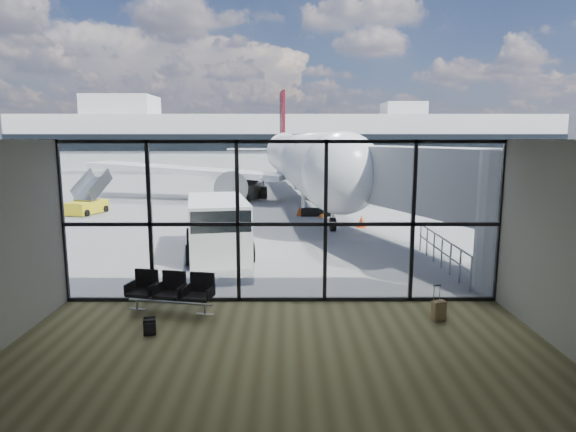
{
  "coord_description": "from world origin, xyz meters",
  "views": [
    {
      "loc": [
        0.13,
        -12.97,
        4.51
      ],
      "look_at": [
        0.19,
        3.0,
        1.95
      ],
      "focal_mm": 30.0,
      "sensor_mm": 36.0,
      "label": 1
    }
  ],
  "objects_px": {
    "suitcase": "(439,311)",
    "service_van": "(218,226)",
    "backpack": "(150,327)",
    "mobile_stairs": "(87,205)",
    "airliner": "(299,159)",
    "belt_loader": "(245,191)",
    "seating_row": "(172,289)"
  },
  "relations": [
    {
      "from": "seating_row",
      "to": "mobile_stairs",
      "type": "xyz_separation_m",
      "value": [
        -9.18,
        16.86,
        -0.06
      ]
    },
    {
      "from": "airliner",
      "to": "belt_loader",
      "type": "xyz_separation_m",
      "value": [
        -4.1,
        -1.75,
        -2.29
      ]
    },
    {
      "from": "backpack",
      "to": "service_van",
      "type": "xyz_separation_m",
      "value": [
        0.48,
        7.93,
        0.93
      ]
    },
    {
      "from": "seating_row",
      "to": "airliner",
      "type": "height_order",
      "value": "airliner"
    },
    {
      "from": "seating_row",
      "to": "service_van",
      "type": "distance_m",
      "value": 6.32
    },
    {
      "from": "suitcase",
      "to": "service_van",
      "type": "bearing_deg",
      "value": 110.14
    },
    {
      "from": "belt_loader",
      "to": "mobile_stairs",
      "type": "relative_size",
      "value": 1.36
    },
    {
      "from": "belt_loader",
      "to": "airliner",
      "type": "bearing_deg",
      "value": 41.86
    },
    {
      "from": "suitcase",
      "to": "belt_loader",
      "type": "xyz_separation_m",
      "value": [
        -6.9,
        24.48,
        0.38
      ]
    },
    {
      "from": "airliner",
      "to": "mobile_stairs",
      "type": "height_order",
      "value": "airliner"
    },
    {
      "from": "seating_row",
      "to": "belt_loader",
      "type": "height_order",
      "value": "belt_loader"
    },
    {
      "from": "backpack",
      "to": "suitcase",
      "type": "distance_m",
      "value": 7.03
    },
    {
      "from": "seating_row",
      "to": "belt_loader",
      "type": "distance_m",
      "value": 23.69
    },
    {
      "from": "seating_row",
      "to": "airliner",
      "type": "bearing_deg",
      "value": 92.76
    },
    {
      "from": "suitcase",
      "to": "airliner",
      "type": "bearing_deg",
      "value": 73.7
    },
    {
      "from": "airliner",
      "to": "belt_loader",
      "type": "height_order",
      "value": "airliner"
    },
    {
      "from": "backpack",
      "to": "belt_loader",
      "type": "distance_m",
      "value": 25.33
    },
    {
      "from": "backpack",
      "to": "mobile_stairs",
      "type": "bearing_deg",
      "value": 103.16
    },
    {
      "from": "seating_row",
      "to": "airliner",
      "type": "relative_size",
      "value": 0.06
    },
    {
      "from": "suitcase",
      "to": "backpack",
      "type": "bearing_deg",
      "value": 164.54
    },
    {
      "from": "seating_row",
      "to": "backpack",
      "type": "height_order",
      "value": "seating_row"
    },
    {
      "from": "backpack",
      "to": "belt_loader",
      "type": "relative_size",
      "value": 0.09
    },
    {
      "from": "belt_loader",
      "to": "mobile_stairs",
      "type": "xyz_separation_m",
      "value": [
        -9.13,
        -6.82,
        -0.14
      ]
    },
    {
      "from": "service_van",
      "to": "belt_loader",
      "type": "distance_m",
      "value": 17.41
    },
    {
      "from": "seating_row",
      "to": "suitcase",
      "type": "relative_size",
      "value": 2.59
    },
    {
      "from": "mobile_stairs",
      "to": "belt_loader",
      "type": "bearing_deg",
      "value": 51.55
    },
    {
      "from": "belt_loader",
      "to": "backpack",
      "type": "bearing_deg",
      "value": -71.5
    },
    {
      "from": "airliner",
      "to": "seating_row",
      "type": "bearing_deg",
      "value": -104.15
    },
    {
      "from": "suitcase",
      "to": "airliner",
      "type": "height_order",
      "value": "airliner"
    },
    {
      "from": "suitcase",
      "to": "service_van",
      "type": "relative_size",
      "value": 0.17
    },
    {
      "from": "suitcase",
      "to": "seating_row",
      "type": "bearing_deg",
      "value": 150.98
    },
    {
      "from": "airliner",
      "to": "service_van",
      "type": "relative_size",
      "value": 6.97
    }
  ]
}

